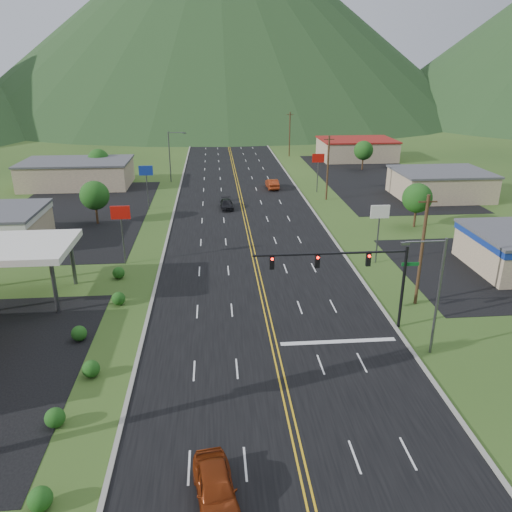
{
  "coord_description": "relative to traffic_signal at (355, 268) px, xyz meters",
  "views": [
    {
      "loc": [
        -4.22,
        -20.94,
        20.08
      ],
      "look_at": [
        -0.76,
        19.38,
        4.5
      ],
      "focal_mm": 35.0,
      "sensor_mm": 36.0,
      "label": 1
    }
  ],
  "objects": [
    {
      "name": "curb_west",
      "position": [
        -16.63,
        -14.0,
        -5.33
      ],
      "size": [
        0.3,
        460.0,
        0.14
      ],
      "primitive_type": "cube",
      "color": "gray",
      "rests_on": "ground"
    },
    {
      "name": "utility_pole_b",
      "position": [
        7.02,
        41.0,
        -0.2
      ],
      "size": [
        1.6,
        0.28,
        10.0
      ],
      "color": "#382314",
      "rests_on": "ground"
    },
    {
      "name": "car_red_near",
      "position": [
        -11.08,
        -16.28,
        -4.51
      ],
      "size": [
        2.62,
        5.05,
        1.64
      ],
      "primitive_type": "imported",
      "rotation": [
        0.0,
        0.0,
        0.15
      ],
      "color": "maroon",
      "rests_on": "ground"
    },
    {
      "name": "pole_sign_west_a",
      "position": [
        -20.48,
        16.0,
        -0.28
      ],
      "size": [
        2.0,
        0.18,
        6.4
      ],
      "color": "#59595E",
      "rests_on": "ground"
    },
    {
      "name": "mountain_n",
      "position": [
        -6.48,
        206.0,
        37.17
      ],
      "size": [
        220.0,
        220.0,
        85.0
      ],
      "primitive_type": "cone",
      "color": "#193518",
      "rests_on": "ground"
    },
    {
      "name": "tree_west_a",
      "position": [
        -26.48,
        31.0,
        -1.44
      ],
      "size": [
        3.84,
        3.84,
        5.82
      ],
      "color": "#382314",
      "rests_on": "ground"
    },
    {
      "name": "building_east_mid",
      "position": [
        25.52,
        41.0,
        -3.17
      ],
      "size": [
        14.4,
        11.4,
        4.3
      ],
      "color": "#D0B590",
      "rests_on": "ground"
    },
    {
      "name": "car_red_far",
      "position": [
        -0.67,
        49.08,
        -4.5
      ],
      "size": [
        1.97,
        5.09,
        1.65
      ],
      "primitive_type": "imported",
      "rotation": [
        0.0,
        0.0,
        3.19
      ],
      "color": "maroon",
      "rests_on": "ground"
    },
    {
      "name": "car_dark_mid",
      "position": [
        -8.91,
        36.91,
        -4.68
      ],
      "size": [
        2.03,
        4.54,
        1.29
      ],
      "primitive_type": "imported",
      "rotation": [
        0.0,
        0.0,
        0.05
      ],
      "color": "black",
      "rests_on": "ground"
    },
    {
      "name": "utility_pole_c",
      "position": [
        7.02,
        81.0,
        -0.2
      ],
      "size": [
        1.6,
        0.28,
        10.0
      ],
      "color": "#382314",
      "rests_on": "ground"
    },
    {
      "name": "building_west_far",
      "position": [
        -34.48,
        54.0,
        -3.07
      ],
      "size": [
        18.4,
        11.4,
        4.5
      ],
      "color": "#D0B590",
      "rests_on": "ground"
    },
    {
      "name": "pole_sign_west_b",
      "position": [
        -20.48,
        38.0,
        -0.28
      ],
      "size": [
        2.0,
        0.18,
        6.4
      ],
      "color": "#59595E",
      "rests_on": "ground"
    },
    {
      "name": "tree_east_b",
      "position": [
        19.52,
        64.0,
        -1.44
      ],
      "size": [
        3.84,
        3.84,
        5.82
      ],
      "color": "#382314",
      "rests_on": "ground"
    },
    {
      "name": "utility_pole_d",
      "position": [
        7.02,
        121.0,
        -0.2
      ],
      "size": [
        1.6,
        0.28,
        10.0
      ],
      "color": "#382314",
      "rests_on": "ground"
    },
    {
      "name": "gas_canopy",
      "position": [
        -28.48,
        8.0,
        -0.46
      ],
      "size": [
        10.0,
        8.0,
        5.3
      ],
      "color": "white",
      "rests_on": "ground"
    },
    {
      "name": "pole_sign_east_b",
      "position": [
        6.52,
        46.0,
        -0.28
      ],
      "size": [
        2.0,
        0.18,
        6.4
      ],
      "color": "#59595E",
      "rests_on": "ground"
    },
    {
      "name": "streetlight_east",
      "position": [
        4.7,
        -4.0,
        -0.15
      ],
      "size": [
        3.28,
        0.25,
        9.0
      ],
      "color": "#59595E",
      "rests_on": "ground"
    },
    {
      "name": "tree_east_a",
      "position": [
        15.52,
        26.0,
        -1.44
      ],
      "size": [
        3.84,
        3.84,
        5.82
      ],
      "color": "#382314",
      "rests_on": "ground"
    },
    {
      "name": "utility_pole_a",
      "position": [
        7.02,
        4.0,
        -0.2
      ],
      "size": [
        1.6,
        0.28,
        10.0
      ],
      "color": "#382314",
      "rests_on": "ground"
    },
    {
      "name": "traffic_signal",
      "position": [
        0.0,
        0.0,
        0.0
      ],
      "size": [
        13.1,
        0.43,
        7.0
      ],
      "color": "black",
      "rests_on": "ground"
    },
    {
      "name": "tree_west_b",
      "position": [
        -31.48,
        58.0,
        -1.44
      ],
      "size": [
        3.84,
        3.84,
        5.82
      ],
      "color": "#382314",
      "rests_on": "ground"
    },
    {
      "name": "pole_sign_east_a",
      "position": [
        6.52,
        14.0,
        -0.28
      ],
      "size": [
        2.0,
        0.18,
        6.4
      ],
      "color": "#59595E",
      "rests_on": "ground"
    },
    {
      "name": "ground",
      "position": [
        -6.48,
        -14.0,
        -5.33
      ],
      "size": [
        500.0,
        500.0,
        0.0
      ],
      "primitive_type": "plane",
      "color": "#244017",
      "rests_on": "ground"
    },
    {
      "name": "building_east_far",
      "position": [
        21.52,
        76.0,
        -3.07
      ],
      "size": [
        16.4,
        12.4,
        4.5
      ],
      "color": "#D0B590",
      "rests_on": "ground"
    },
    {
      "name": "streetlight_west",
      "position": [
        -18.16,
        56.0,
        -0.15
      ],
      "size": [
        3.28,
        0.25,
        9.0
      ],
      "color": "#59595E",
      "rests_on": "ground"
    },
    {
      "name": "road",
      "position": [
        -6.48,
        -14.0,
        -5.33
      ],
      "size": [
        20.0,
        460.0,
        0.04
      ],
      "primitive_type": "cube",
      "color": "black",
      "rests_on": "ground"
    },
    {
      "name": "curb_east",
      "position": [
        3.67,
        -14.0,
        -5.33
      ],
      "size": [
        0.3,
        460.0,
        0.14
      ],
      "primitive_type": "cube",
      "color": "gray",
      "rests_on": "ground"
    }
  ]
}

